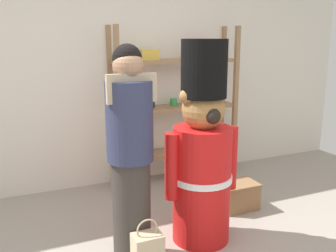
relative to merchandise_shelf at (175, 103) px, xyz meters
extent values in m
cube|color=silver|center=(-0.74, 0.22, 0.39)|extent=(6.40, 0.12, 2.60)
cube|color=#93704C|center=(-0.73, -0.15, -0.02)|extent=(0.05, 0.05, 1.77)
cube|color=#93704C|center=(0.72, -0.15, -0.02)|extent=(0.05, 0.05, 1.77)
cube|color=#93704C|center=(-0.73, 0.15, -0.02)|extent=(0.05, 0.05, 1.77)
cube|color=#93704C|center=(0.72, 0.15, -0.02)|extent=(0.05, 0.05, 1.77)
cube|color=#93704C|center=(-0.01, 0.00, -0.59)|extent=(1.44, 0.30, 0.04)
cube|color=#93704C|center=(-0.01, 0.00, -0.06)|extent=(1.44, 0.30, 0.04)
cube|color=#93704C|center=(-0.01, 0.00, 0.47)|extent=(1.44, 0.30, 0.04)
cylinder|color=red|center=(-0.58, 0.04, 0.00)|extent=(0.08, 0.08, 0.08)
cylinder|color=black|center=(-0.29, 0.01, 0.01)|extent=(0.08, 0.08, 0.09)
cylinder|color=green|center=(-0.01, 0.04, 0.00)|extent=(0.08, 0.08, 0.08)
cylinder|color=navy|center=(0.28, -0.01, 0.01)|extent=(0.08, 0.08, 0.09)
cylinder|color=pink|center=(0.57, -0.01, 0.01)|extent=(0.08, 0.08, 0.09)
cylinder|color=#596B33|center=(-0.37, -0.01, -0.49)|extent=(0.07, 0.07, 0.17)
cylinder|color=#B27226|center=(0.35, 0.00, -0.47)|extent=(0.08, 0.08, 0.21)
cube|color=gold|center=(-0.33, 0.00, 0.55)|extent=(0.20, 0.16, 0.11)
cube|color=#B21E2D|center=(0.32, 0.00, 0.58)|extent=(0.17, 0.14, 0.18)
cylinder|color=red|center=(-0.41, -1.39, -0.43)|extent=(0.47, 0.47, 0.96)
cylinder|color=white|center=(-0.41, -1.39, -0.37)|extent=(0.49, 0.49, 0.05)
sphere|color=#A17440|center=(-0.41, -1.39, 0.19)|extent=(0.34, 0.34, 0.34)
sphere|color=#A17440|center=(-0.55, -1.39, 0.30)|extent=(0.12, 0.12, 0.12)
sphere|color=#A17440|center=(-0.26, -1.39, 0.30)|extent=(0.12, 0.12, 0.12)
cylinder|color=black|center=(-0.41, -1.39, 0.51)|extent=(0.35, 0.35, 0.44)
cylinder|color=red|center=(-0.67, -1.39, -0.24)|extent=(0.11, 0.11, 0.53)
cylinder|color=red|center=(-0.14, -1.39, -0.24)|extent=(0.11, 0.11, 0.53)
sphere|color=black|center=(-0.41, -1.54, 0.17)|extent=(0.12, 0.12, 0.12)
cylinder|color=#38332D|center=(-1.01, -1.41, -0.52)|extent=(0.29, 0.29, 0.78)
cylinder|color=#2D3351|center=(-1.01, -1.41, 0.16)|extent=(0.34, 0.34, 0.58)
sphere|color=#A37556|center=(-1.01, -1.41, 0.55)|extent=(0.22, 0.22, 0.22)
cube|color=tan|center=(-1.01, -1.48, 0.40)|extent=(0.36, 0.04, 0.20)
sphere|color=black|center=(-1.01, -1.39, 0.59)|extent=(0.21, 0.21, 0.21)
torus|color=#C1AD89|center=(-0.97, -1.64, -0.58)|extent=(0.16, 0.01, 0.16)
cube|color=olive|center=(0.20, -1.03, -0.79)|extent=(0.35, 0.26, 0.25)
cube|color=olive|center=(0.20, -1.03, -0.65)|extent=(0.36, 0.27, 0.02)
camera|label=1|loc=(-1.82, -3.94, 0.74)|focal=40.73mm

